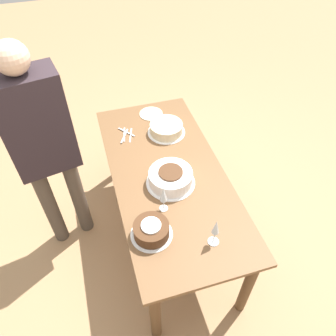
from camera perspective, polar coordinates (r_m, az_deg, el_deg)
name	(u,v)px	position (r m, az deg, el deg)	size (l,w,h in m)	color
ground_plane	(168,230)	(2.91, 0.00, -10.79)	(12.00, 12.00, 0.00)	#A87F56
dining_table	(168,183)	(2.41, 0.00, -2.63)	(1.71, 0.78, 0.74)	brown
cake_center_white	(171,178)	(2.22, 0.46, -1.70)	(0.34, 0.34, 0.12)	white
cake_front_chocolate	(151,230)	(1.98, -2.92, -10.77)	(0.26, 0.26, 0.10)	white
cake_back_decorated	(166,129)	(2.62, -0.29, 6.89)	(0.30, 0.30, 0.08)	white
wine_glass_near	(163,195)	(2.01, -0.80, -4.74)	(0.06, 0.06, 0.21)	silver
wine_glass_far	(216,229)	(1.89, 8.30, -10.41)	(0.07, 0.07, 0.21)	silver
dessert_plate_left	(151,114)	(2.84, -2.98, 9.42)	(0.20, 0.20, 0.01)	beige
fork_pile	(126,134)	(2.64, -7.24, 5.83)	(0.20, 0.13, 0.01)	silver
person_cutting	(42,142)	(2.26, -21.04, 4.27)	(0.29, 0.43, 1.71)	#4C4238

